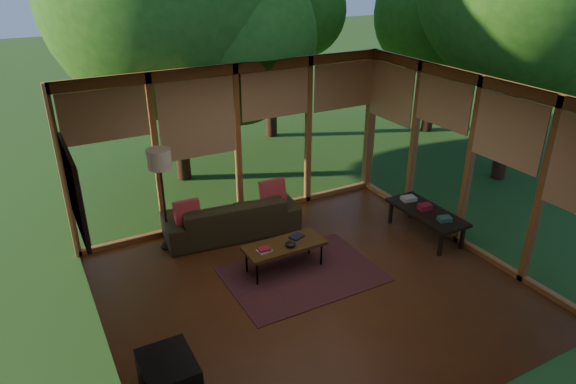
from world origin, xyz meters
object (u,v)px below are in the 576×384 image
floor_lamp (160,165)px  side_console (426,213)px  sofa (231,216)px  television (170,382)px  coffee_table (284,246)px

floor_lamp → side_console: (3.84, -1.69, -1.00)m
sofa → television: (-2.07, -3.59, 0.53)m
television → side_console: bearing=22.4°
floor_lamp → side_console: bearing=-23.7°
sofa → floor_lamp: 1.52m
sofa → side_console: size_ratio=1.57×
sofa → side_console: bearing=156.3°
television → side_console: television is taller
television → side_console: (4.85, 2.00, -0.44)m
sofa → floor_lamp: bearing=1.0°
side_console → sofa: bearing=150.2°
sofa → coffee_table: size_ratio=1.83×
television → floor_lamp: size_ratio=0.33×
television → coffee_table: (2.33, 2.23, -0.46)m
sofa → television: 4.18m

